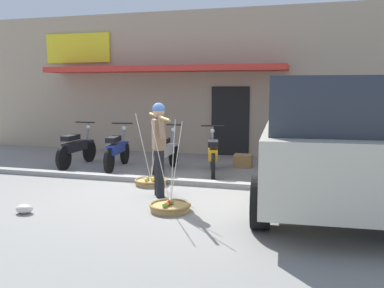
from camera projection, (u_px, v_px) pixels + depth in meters
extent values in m
plane|color=gray|center=(161.00, 191.00, 7.91)|extent=(90.00, 90.00, 0.00)
cube|color=gray|center=(172.00, 181.00, 8.57)|extent=(20.00, 0.24, 0.10)
cylinder|color=black|center=(158.00, 172.00, 7.59)|extent=(0.15, 0.15, 0.86)
cylinder|color=black|center=(160.00, 174.00, 7.42)|extent=(0.15, 0.15, 0.86)
cube|color=#84664C|center=(159.00, 134.00, 7.41)|extent=(0.35, 0.39, 0.54)
sphere|color=tan|center=(159.00, 112.00, 7.36)|extent=(0.21, 0.21, 0.21)
sphere|color=#4C70B2|center=(159.00, 109.00, 7.35)|extent=(0.22, 0.22, 0.22)
cylinder|color=#84664C|center=(156.00, 124.00, 7.62)|extent=(0.25, 0.34, 0.43)
cylinder|color=#84664C|center=(161.00, 126.00, 7.16)|extent=(0.25, 0.34, 0.43)
cylinder|color=tan|center=(159.00, 117.00, 7.37)|extent=(1.00, 1.64, 0.04)
cylinder|color=#B2894C|center=(151.00, 183.00, 8.46)|extent=(0.63, 0.63, 0.09)
torus|color=olive|center=(151.00, 180.00, 8.45)|extent=(0.68, 0.68, 0.05)
sphere|color=yellow|center=(153.00, 179.00, 8.36)|extent=(0.09, 0.09, 0.09)
sphere|color=#71AF43|center=(148.00, 178.00, 8.45)|extent=(0.08, 0.08, 0.08)
sphere|color=gold|center=(146.00, 180.00, 8.31)|extent=(0.08, 0.08, 0.08)
cylinder|color=silver|center=(153.00, 146.00, 8.50)|extent=(0.01, 0.30, 1.36)
cylinder|color=silver|center=(143.00, 148.00, 8.33)|extent=(0.26, 0.16, 1.36)
cylinder|color=silver|center=(155.00, 148.00, 8.26)|extent=(0.26, 0.16, 1.36)
cylinder|color=#B2894C|center=(170.00, 208.00, 6.66)|extent=(0.63, 0.63, 0.09)
torus|color=olive|center=(170.00, 205.00, 6.65)|extent=(0.68, 0.68, 0.05)
sphere|color=#6BA63F|center=(164.00, 205.00, 6.51)|extent=(0.08, 0.08, 0.08)
sphere|color=#6CA840|center=(171.00, 201.00, 6.70)|extent=(0.10, 0.10, 0.10)
sphere|color=yellow|center=(166.00, 204.00, 6.59)|extent=(0.08, 0.08, 0.08)
sphere|color=red|center=(168.00, 203.00, 6.63)|extent=(0.09, 0.09, 0.09)
cylinder|color=silver|center=(173.00, 162.00, 6.70)|extent=(0.01, 0.30, 1.36)
cylinder|color=silver|center=(161.00, 164.00, 6.53)|extent=(0.26, 0.16, 1.36)
cylinder|color=silver|center=(176.00, 165.00, 6.46)|extent=(0.26, 0.16, 1.36)
cylinder|color=black|center=(89.00, 151.00, 11.09)|extent=(0.09, 0.58, 0.58)
cylinder|color=black|center=(64.00, 158.00, 9.90)|extent=(0.09, 0.58, 0.58)
cube|color=black|center=(89.00, 141.00, 11.05)|extent=(0.14, 0.28, 0.06)
cube|color=black|center=(75.00, 146.00, 10.37)|extent=(0.21, 0.90, 0.24)
cube|color=black|center=(71.00, 138.00, 10.16)|extent=(0.23, 0.56, 0.12)
cylinder|color=slate|center=(87.00, 137.00, 10.94)|extent=(0.06, 0.30, 0.76)
cylinder|color=black|center=(85.00, 122.00, 10.81)|extent=(0.54, 0.04, 0.04)
sphere|color=silver|center=(88.00, 127.00, 10.98)|extent=(0.11, 0.11, 0.11)
cylinder|color=black|center=(125.00, 153.00, 10.79)|extent=(0.16, 0.59, 0.58)
cylinder|color=black|center=(109.00, 161.00, 9.57)|extent=(0.16, 0.59, 0.58)
cube|color=navy|center=(125.00, 143.00, 10.75)|extent=(0.18, 0.30, 0.06)
cube|color=navy|center=(116.00, 148.00, 10.05)|extent=(0.33, 0.92, 0.24)
cube|color=black|center=(113.00, 139.00, 9.84)|extent=(0.30, 0.59, 0.12)
cylinder|color=slate|center=(123.00, 138.00, 10.64)|extent=(0.10, 0.30, 0.76)
cylinder|color=black|center=(122.00, 123.00, 10.51)|extent=(0.54, 0.11, 0.04)
sphere|color=silver|center=(124.00, 128.00, 10.68)|extent=(0.11, 0.11, 0.11)
cylinder|color=black|center=(174.00, 155.00, 10.39)|extent=(0.09, 0.58, 0.58)
cylinder|color=black|center=(157.00, 164.00, 9.20)|extent=(0.09, 0.58, 0.58)
cube|color=silver|center=(174.00, 145.00, 10.35)|extent=(0.15, 0.28, 0.06)
cube|color=silver|center=(165.00, 151.00, 9.67)|extent=(0.22, 0.90, 0.24)
cube|color=black|center=(162.00, 141.00, 9.46)|extent=(0.23, 0.57, 0.12)
cylinder|color=slate|center=(172.00, 140.00, 10.24)|extent=(0.07, 0.30, 0.76)
cylinder|color=black|center=(171.00, 125.00, 10.11)|extent=(0.54, 0.05, 0.04)
sphere|color=silver|center=(173.00, 130.00, 10.28)|extent=(0.11, 0.11, 0.11)
cylinder|color=black|center=(212.00, 157.00, 10.09)|extent=(0.22, 0.58, 0.58)
cylinder|color=black|center=(213.00, 167.00, 8.86)|extent=(0.22, 0.58, 0.58)
cube|color=orange|center=(212.00, 146.00, 10.06)|extent=(0.20, 0.31, 0.06)
cube|color=orange|center=(213.00, 153.00, 9.35)|extent=(0.41, 0.92, 0.24)
cube|color=black|center=(213.00, 143.00, 9.14)|extent=(0.35, 0.60, 0.12)
cylinder|color=slate|center=(212.00, 142.00, 9.94)|extent=(0.13, 0.30, 0.76)
cylinder|color=black|center=(213.00, 126.00, 9.81)|extent=(0.53, 0.16, 0.04)
sphere|color=silver|center=(212.00, 131.00, 9.99)|extent=(0.11, 0.11, 0.11)
cube|color=beige|center=(324.00, 154.00, 6.93)|extent=(2.19, 4.81, 0.96)
cube|color=#282D38|center=(327.00, 103.00, 6.67)|extent=(1.94, 3.77, 0.76)
cube|color=black|center=(313.00, 145.00, 9.29)|extent=(1.62, 0.20, 0.44)
cylinder|color=black|center=(268.00, 165.00, 8.60)|extent=(0.31, 0.77, 0.76)
cylinder|color=black|center=(366.00, 168.00, 8.21)|extent=(0.31, 0.77, 0.76)
cylinder|color=black|center=(261.00, 202.00, 5.78)|extent=(0.31, 0.77, 0.76)
cube|color=silver|center=(313.00, 154.00, 9.27)|extent=(0.44, 0.04, 0.12)
cube|color=tan|center=(190.00, 84.00, 14.85)|extent=(13.00, 5.00, 4.20)
cube|color=red|center=(161.00, 69.00, 11.94)|extent=(7.15, 1.00, 0.16)
cube|color=yellow|center=(78.00, 48.00, 13.07)|extent=(2.20, 0.08, 0.90)
cube|color=black|center=(230.00, 121.00, 12.07)|extent=(1.10, 0.06, 2.00)
ellipsoid|color=silver|center=(24.00, 209.00, 6.52)|extent=(0.28, 0.22, 0.14)
cube|color=olive|center=(243.00, 161.00, 10.33)|extent=(0.44, 0.36, 0.32)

